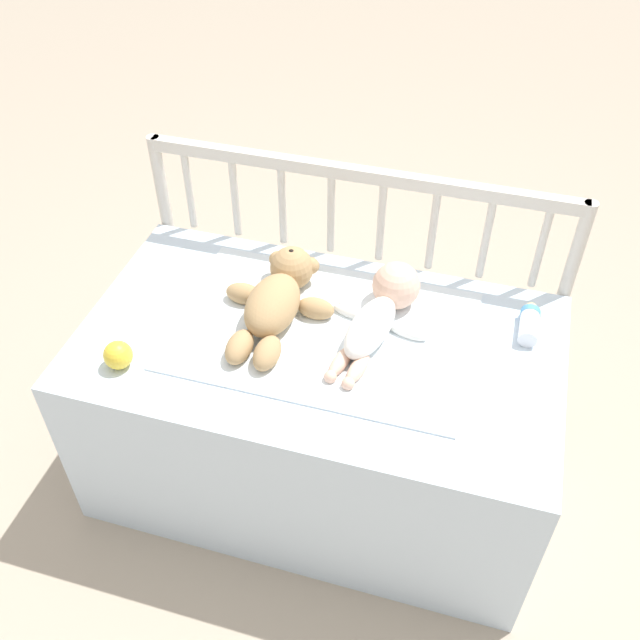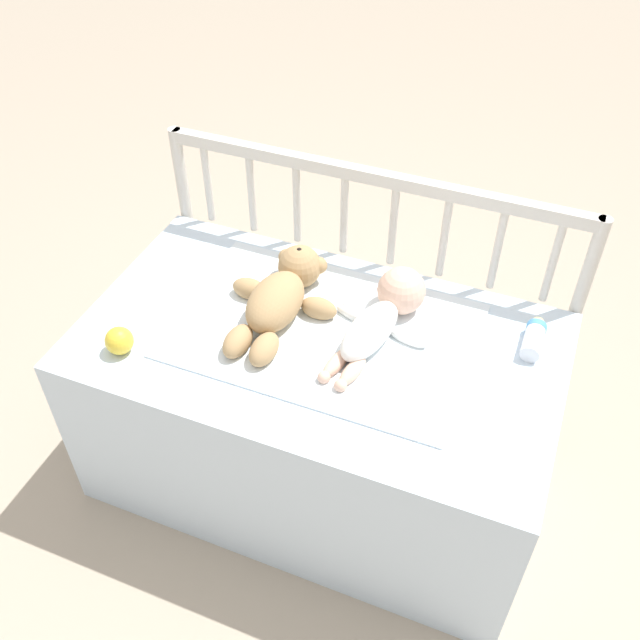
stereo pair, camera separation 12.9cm
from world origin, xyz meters
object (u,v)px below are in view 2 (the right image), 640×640
at_px(toy_ball, 119,341).
at_px(baby_bottle, 534,337).
at_px(teddy_bear, 281,296).
at_px(baby, 383,315).

relative_size(toy_ball, baby_bottle, 0.51).
xyz_separation_m(teddy_bear, baby_bottle, (0.64, 0.12, -0.03)).
bearing_deg(toy_ball, baby_bottle, 23.16).
xyz_separation_m(baby, baby_bottle, (0.37, 0.09, -0.03)).
height_order(baby, toy_ball, baby).
bearing_deg(baby, baby_bottle, 13.83).
height_order(baby, baby_bottle, baby).
height_order(teddy_bear, baby_bottle, teddy_bear).
distance_m(teddy_bear, baby, 0.27).
distance_m(teddy_bear, baby_bottle, 0.65).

